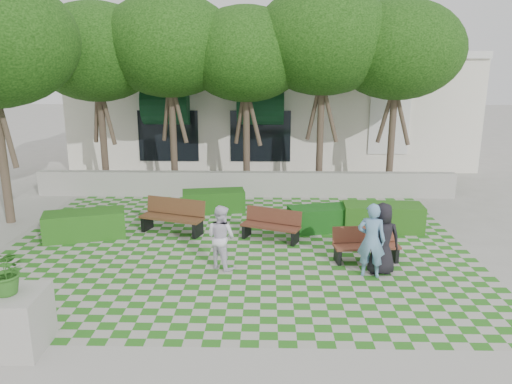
{
  "coord_description": "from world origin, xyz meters",
  "views": [
    {
      "loc": [
        0.78,
        -11.27,
        4.78
      ],
      "look_at": [
        0.5,
        1.5,
        1.4
      ],
      "focal_mm": 35.0,
      "sensor_mm": 36.0,
      "label": 1
    }
  ],
  "objects_px": {
    "bench_west": "(173,217)",
    "hedge_east": "(383,217)",
    "hedge_midright": "(324,218)",
    "bench_mid": "(271,225)",
    "person_white": "(221,237)",
    "bench_east": "(366,245)",
    "person_blue": "(371,240)",
    "person_dark": "(382,239)",
    "hedge_west": "(85,225)",
    "planter_front": "(12,309)",
    "hedge_midleft": "(214,201)"
  },
  "relations": [
    {
      "from": "bench_east",
      "to": "hedge_midleft",
      "type": "distance_m",
      "value": 5.81
    },
    {
      "from": "bench_mid",
      "to": "person_dark",
      "type": "xyz_separation_m",
      "value": [
        2.5,
        -2.16,
        0.43
      ]
    },
    {
      "from": "hedge_midleft",
      "to": "planter_front",
      "type": "xyz_separation_m",
      "value": [
        -2.54,
        -8.09,
        0.4
      ]
    },
    {
      "from": "bench_mid",
      "to": "person_dark",
      "type": "height_order",
      "value": "person_dark"
    },
    {
      "from": "bench_mid",
      "to": "person_dark",
      "type": "bearing_deg",
      "value": -18.45
    },
    {
      "from": "hedge_east",
      "to": "hedge_midright",
      "type": "xyz_separation_m",
      "value": [
        -1.7,
        -0.01,
        -0.04
      ]
    },
    {
      "from": "bench_east",
      "to": "planter_front",
      "type": "bearing_deg",
      "value": -155.57
    },
    {
      "from": "hedge_midright",
      "to": "planter_front",
      "type": "xyz_separation_m",
      "value": [
        -5.92,
        -6.3,
        0.4
      ]
    },
    {
      "from": "hedge_midright",
      "to": "hedge_midleft",
      "type": "distance_m",
      "value": 3.83
    },
    {
      "from": "planter_front",
      "to": "bench_west",
      "type": "bearing_deg",
      "value": 75.14
    },
    {
      "from": "hedge_east",
      "to": "bench_west",
      "type": "bearing_deg",
      "value": -177.09
    },
    {
      "from": "hedge_east",
      "to": "planter_front",
      "type": "bearing_deg",
      "value": -140.33
    },
    {
      "from": "bench_east",
      "to": "bench_mid",
      "type": "distance_m",
      "value": 2.71
    },
    {
      "from": "bench_west",
      "to": "hedge_east",
      "type": "xyz_separation_m",
      "value": [
        6.02,
        0.31,
        -0.07
      ]
    },
    {
      "from": "bench_mid",
      "to": "bench_west",
      "type": "distance_m",
      "value": 2.85
    },
    {
      "from": "bench_mid",
      "to": "hedge_east",
      "type": "relative_size",
      "value": 0.76
    },
    {
      "from": "bench_mid",
      "to": "hedge_midleft",
      "type": "xyz_separation_m",
      "value": [
        -1.86,
        2.62,
        -0.06
      ]
    },
    {
      "from": "planter_front",
      "to": "bench_east",
      "type": "bearing_deg",
      "value": 31.11
    },
    {
      "from": "hedge_midright",
      "to": "person_white",
      "type": "distance_m",
      "value": 3.9
    },
    {
      "from": "bench_west",
      "to": "person_blue",
      "type": "height_order",
      "value": "person_blue"
    },
    {
      "from": "hedge_east",
      "to": "hedge_midleft",
      "type": "xyz_separation_m",
      "value": [
        -5.08,
        1.78,
        -0.04
      ]
    },
    {
      "from": "bench_west",
      "to": "planter_front",
      "type": "relative_size",
      "value": 1.05
    },
    {
      "from": "person_dark",
      "to": "bench_mid",
      "type": "bearing_deg",
      "value": -40.28
    },
    {
      "from": "person_blue",
      "to": "person_white",
      "type": "relative_size",
      "value": 1.12
    },
    {
      "from": "bench_west",
      "to": "hedge_midleft",
      "type": "relative_size",
      "value": 0.97
    },
    {
      "from": "planter_front",
      "to": "hedge_midleft",
      "type": "bearing_deg",
      "value": 72.6
    },
    {
      "from": "bench_mid",
      "to": "hedge_east",
      "type": "height_order",
      "value": "bench_mid"
    },
    {
      "from": "hedge_west",
      "to": "person_blue",
      "type": "height_order",
      "value": "person_blue"
    },
    {
      "from": "hedge_midright",
      "to": "person_blue",
      "type": "relative_size",
      "value": 1.16
    },
    {
      "from": "bench_mid",
      "to": "planter_front",
      "type": "bearing_deg",
      "value": -106.38
    },
    {
      "from": "hedge_midleft",
      "to": "bench_east",
      "type": "bearing_deg",
      "value": -44.27
    },
    {
      "from": "bench_east",
      "to": "hedge_west",
      "type": "xyz_separation_m",
      "value": [
        -7.46,
        1.47,
        -0.03
      ]
    },
    {
      "from": "person_blue",
      "to": "bench_west",
      "type": "bearing_deg",
      "value": -15.26
    },
    {
      "from": "bench_west",
      "to": "planter_front",
      "type": "bearing_deg",
      "value": -86.16
    },
    {
      "from": "person_white",
      "to": "bench_mid",
      "type": "bearing_deg",
      "value": -86.65
    },
    {
      "from": "planter_front",
      "to": "person_white",
      "type": "xyz_separation_m",
      "value": [
        3.19,
        3.54,
        0.02
      ]
    },
    {
      "from": "bench_east",
      "to": "person_blue",
      "type": "distance_m",
      "value": 1.02
    },
    {
      "from": "planter_front",
      "to": "bench_mid",
      "type": "bearing_deg",
      "value": 51.24
    },
    {
      "from": "hedge_midright",
      "to": "hedge_east",
      "type": "bearing_deg",
      "value": 0.36
    },
    {
      "from": "hedge_east",
      "to": "person_dark",
      "type": "xyz_separation_m",
      "value": [
        -0.72,
        -3.0,
        0.45
      ]
    },
    {
      "from": "planter_front",
      "to": "person_dark",
      "type": "relative_size",
      "value": 1.1
    },
    {
      "from": "person_blue",
      "to": "hedge_midleft",
      "type": "bearing_deg",
      "value": -36.02
    },
    {
      "from": "hedge_west",
      "to": "person_blue",
      "type": "relative_size",
      "value": 1.24
    },
    {
      "from": "planter_front",
      "to": "person_white",
      "type": "relative_size",
      "value": 1.2
    },
    {
      "from": "planter_front",
      "to": "person_white",
      "type": "bearing_deg",
      "value": 47.93
    },
    {
      "from": "hedge_midright",
      "to": "hedge_west",
      "type": "distance_m",
      "value": 6.73
    },
    {
      "from": "hedge_midright",
      "to": "hedge_west",
      "type": "height_order",
      "value": "hedge_west"
    },
    {
      "from": "bench_mid",
      "to": "person_white",
      "type": "xyz_separation_m",
      "value": [
        -1.2,
        -1.94,
        0.36
      ]
    },
    {
      "from": "hedge_midright",
      "to": "planter_front",
      "type": "bearing_deg",
      "value": -133.2
    },
    {
      "from": "hedge_midright",
      "to": "bench_west",
      "type": "bearing_deg",
      "value": -176.1
    }
  ]
}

